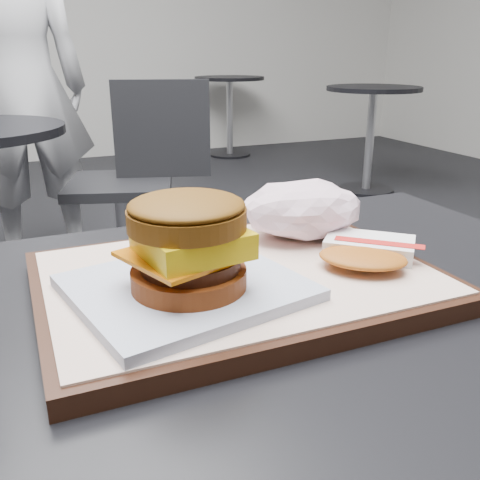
% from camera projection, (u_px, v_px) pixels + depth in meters
% --- Properties ---
extents(customer_table, '(0.80, 0.60, 0.77)m').
position_uv_depth(customer_table, '(261.00, 476.00, 0.54)').
color(customer_table, '#A5A5AA').
rests_on(customer_table, ground).
extents(serving_tray, '(0.38, 0.28, 0.02)m').
position_uv_depth(serving_tray, '(238.00, 280.00, 0.53)').
color(serving_tray, black).
rests_on(serving_tray, customer_table).
extents(breakfast_sandwich, '(0.22, 0.20, 0.09)m').
position_uv_depth(breakfast_sandwich, '(188.00, 254.00, 0.46)').
color(breakfast_sandwich, silver).
rests_on(breakfast_sandwich, serving_tray).
extents(hash_brown, '(0.13, 0.13, 0.02)m').
position_uv_depth(hash_brown, '(367.00, 251.00, 0.55)').
color(hash_brown, white).
rests_on(hash_brown, serving_tray).
extents(crumpled_wrapper, '(0.14, 0.11, 0.06)m').
position_uv_depth(crumpled_wrapper, '(303.00, 209.00, 0.61)').
color(crumpled_wrapper, white).
rests_on(crumpled_wrapper, serving_tray).
extents(neighbor_chair, '(0.65, 0.53, 0.88)m').
position_uv_depth(neighbor_chair, '(136.00, 172.00, 2.24)').
color(neighbor_chair, '#95959A').
rests_on(neighbor_chair, ground).
extents(patron, '(0.61, 0.41, 1.67)m').
position_uv_depth(patron, '(22.00, 87.00, 2.45)').
color(patron, '#BABABF').
rests_on(patron, ground).
extents(bg_table_near, '(0.66, 0.66, 0.75)m').
position_uv_depth(bg_table_near, '(372.00, 114.00, 3.79)').
color(bg_table_near, black).
rests_on(bg_table_near, ground).
extents(bg_table_far, '(0.66, 0.66, 0.75)m').
position_uv_depth(bg_table_far, '(230.00, 97.00, 5.11)').
color(bg_table_far, black).
rests_on(bg_table_far, ground).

